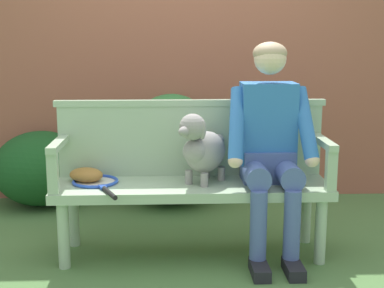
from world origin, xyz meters
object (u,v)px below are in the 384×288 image
(garden_bench, at_px, (192,193))
(baseball_glove, at_px, (86,175))
(person_seated, at_px, (270,141))
(dog_on_bench, at_px, (202,148))
(tennis_racket, at_px, (97,182))

(garden_bench, bearing_deg, baseball_glove, 174.66)
(baseball_glove, bearing_deg, person_seated, 19.18)
(dog_on_bench, distance_m, baseball_glove, 0.75)
(garden_bench, distance_m, tennis_racket, 0.60)
(garden_bench, height_order, tennis_racket, tennis_racket)
(garden_bench, bearing_deg, dog_on_bench, -2.60)
(garden_bench, height_order, baseball_glove, baseball_glove)
(garden_bench, relative_size, person_seated, 1.28)
(baseball_glove, bearing_deg, tennis_racket, -13.62)
(person_seated, distance_m, baseball_glove, 1.17)
(person_seated, bearing_deg, baseball_glove, 176.36)
(person_seated, height_order, tennis_racket, person_seated)
(person_seated, xyz_separation_m, tennis_racket, (-1.07, 0.02, -0.26))
(dog_on_bench, height_order, tennis_racket, dog_on_bench)
(person_seated, bearing_deg, tennis_racket, 178.87)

